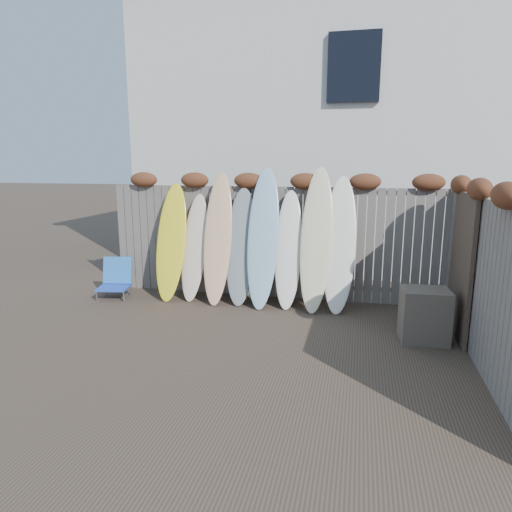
% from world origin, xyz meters
% --- Properties ---
extents(ground, '(80.00, 80.00, 0.00)m').
position_xyz_m(ground, '(0.00, 0.00, 0.00)').
color(ground, '#493A2D').
extents(back_fence, '(6.05, 0.28, 2.24)m').
position_xyz_m(back_fence, '(0.06, 2.39, 1.18)').
color(back_fence, slate).
rests_on(back_fence, ground).
extents(right_fence, '(0.28, 4.40, 2.24)m').
position_xyz_m(right_fence, '(2.99, 0.25, 1.14)').
color(right_fence, slate).
rests_on(right_fence, ground).
extents(house, '(8.50, 5.50, 6.33)m').
position_xyz_m(house, '(0.50, 6.50, 3.20)').
color(house, silver).
rests_on(house, ground).
extents(beach_chair, '(0.62, 0.65, 0.71)m').
position_xyz_m(beach_chair, '(-2.76, 1.77, 0.33)').
color(beach_chair, blue).
rests_on(beach_chair, ground).
extents(wooden_crate, '(0.66, 0.56, 0.73)m').
position_xyz_m(wooden_crate, '(2.46, 0.80, 0.37)').
color(wooden_crate, brown).
rests_on(wooden_crate, ground).
extents(lattice_panel, '(0.08, 1.34, 2.01)m').
position_xyz_m(lattice_panel, '(2.95, 1.15, 1.01)').
color(lattice_panel, '#30231D').
rests_on(lattice_panel, ground).
extents(surfboard_0, '(0.54, 0.73, 2.06)m').
position_xyz_m(surfboard_0, '(-1.72, 1.95, 1.03)').
color(surfboard_0, yellow).
rests_on(surfboard_0, ground).
extents(surfboard_1, '(0.50, 0.70, 1.87)m').
position_xyz_m(surfboard_1, '(-1.31, 2.01, 0.94)').
color(surfboard_1, beige).
rests_on(surfboard_1, ground).
extents(surfboard_2, '(0.53, 0.81, 2.25)m').
position_xyz_m(surfboard_2, '(-0.85, 1.96, 1.13)').
color(surfboard_2, '#E2B375').
rests_on(surfboard_2, ground).
extents(surfboard_3, '(0.57, 0.74, 1.99)m').
position_xyz_m(surfboard_3, '(-0.44, 1.98, 1.00)').
color(surfboard_3, gray).
rests_on(surfboard_3, ground).
extents(surfboard_4, '(0.55, 0.83, 2.35)m').
position_xyz_m(surfboard_4, '(-0.04, 1.92, 1.18)').
color(surfboard_4, '#94BFDB').
rests_on(surfboard_4, ground).
extents(surfboard_5, '(0.48, 0.71, 1.96)m').
position_xyz_m(surfboard_5, '(0.39, 1.96, 0.98)').
color(surfboard_5, white).
rests_on(surfboard_5, ground).
extents(surfboard_6, '(0.55, 0.84, 2.36)m').
position_xyz_m(surfboard_6, '(0.86, 1.92, 1.18)').
color(surfboard_6, '#F5EBB8').
rests_on(surfboard_6, ground).
extents(surfboard_7, '(0.55, 0.78, 2.21)m').
position_xyz_m(surfboard_7, '(1.24, 1.95, 1.10)').
color(surfboard_7, white).
rests_on(surfboard_7, ground).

